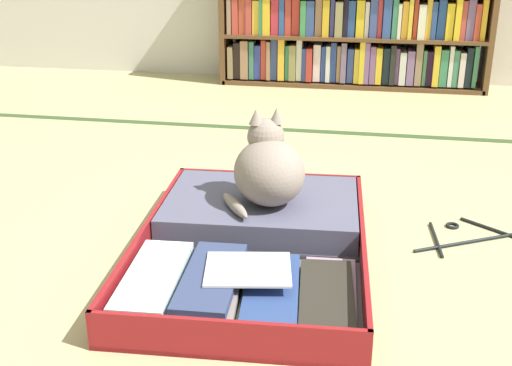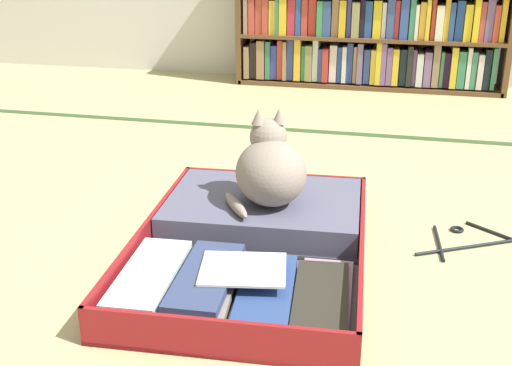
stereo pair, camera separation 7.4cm
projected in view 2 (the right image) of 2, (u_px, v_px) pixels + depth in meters
ground_plane at (275, 274)px, 1.71m from camera, size 10.00×10.00×0.00m
tatami_border at (332, 132)px, 2.90m from camera, size 4.80×0.05×0.00m
bookshelf at (369, 16)px, 3.60m from camera, size 1.50×0.25×0.81m
open_suitcase at (252, 238)px, 1.82m from camera, size 0.66×0.92×0.10m
black_cat at (270, 169)px, 1.89m from camera, size 0.29×0.31×0.28m
clothes_hanger at (471, 240)px, 1.89m from camera, size 0.36×0.28×0.01m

